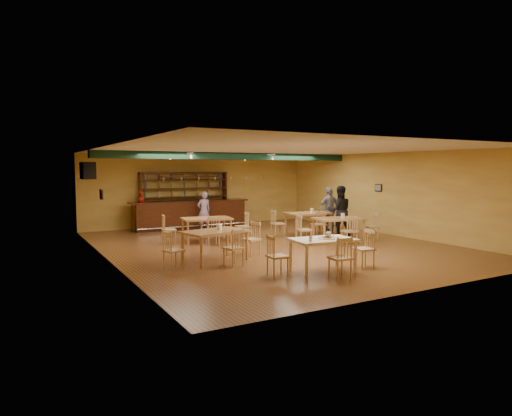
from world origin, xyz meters
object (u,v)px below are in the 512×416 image
dining_table_c (215,246)px  near_table (323,255)px  bar_counter (190,214)px  patron_bar (204,211)px  dining_table_d (339,230)px  dining_table_b (308,223)px  patron_right_a (339,211)px  dining_table_a (207,230)px

dining_table_c → near_table: size_ratio=1.12×
bar_counter → patron_bar: size_ratio=3.19×
dining_table_d → near_table: size_ratio=1.09×
bar_counter → dining_table_b: bar_counter is taller
dining_table_d → patron_right_a: size_ratio=0.88×
dining_table_b → dining_table_c: bearing=-144.7°
bar_counter → near_table: bearing=-90.4°
dining_table_a → near_table: size_ratio=1.09×
near_table → patron_bar: (0.32, 8.02, 0.37)m
dining_table_a → bar_counter: bearing=86.5°
dining_table_a → dining_table_b: dining_table_b is taller
patron_bar → bar_counter: bearing=-75.7°
dining_table_b → dining_table_d: dining_table_b is taller
dining_table_d → near_table: bearing=-122.5°
dining_table_a → patron_right_a: 4.88m
dining_table_b → near_table: (-3.26, -5.12, -0.01)m
patron_right_a → dining_table_d: bearing=76.0°
dining_table_b → patron_bar: (-2.94, 2.90, 0.36)m
bar_counter → dining_table_b: (3.20, -3.72, -0.16)m
dining_table_a → dining_table_d: bearing=-21.3°
dining_table_b → dining_table_d: 1.91m
bar_counter → patron_bar: patron_bar is taller
near_table → patron_bar: bearing=93.6°
dining_table_d → patron_bar: patron_bar is taller
patron_right_a → dining_table_a: bearing=13.7°
dining_table_d → patron_right_a: 1.53m
patron_bar → patron_right_a: 5.26m
dining_table_b → dining_table_c: size_ratio=0.98×
dining_table_b → patron_bar: patron_bar is taller
dining_table_d → near_table: 4.48m
dining_table_b → patron_right_a: (0.80, -0.80, 0.50)m
dining_table_d → patron_bar: 5.57m
near_table → patron_right_a: size_ratio=0.81×
bar_counter → patron_right_a: patron_right_a is taller
near_table → patron_right_a: bearing=52.6°
dining_table_d → patron_bar: bearing=131.9°
bar_counter → patron_bar: (0.26, -0.83, 0.20)m
dining_table_c → near_table: bearing=-66.3°
dining_table_a → dining_table_d: same height
dining_table_b → dining_table_d: size_ratio=1.01×
dining_table_a → near_table: bearing=-74.4°
dining_table_d → dining_table_c: bearing=-157.4°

